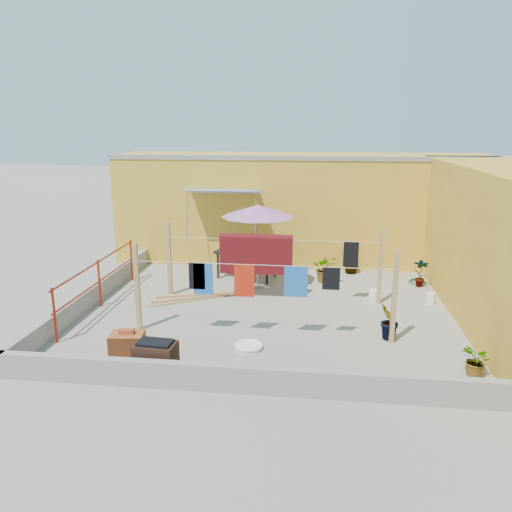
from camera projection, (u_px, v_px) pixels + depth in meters
The scene contains 20 objects.
ground at pixel (269, 310), 11.20m from camera, with size 80.00×80.00×0.00m, color #9E998E.
wall_back at pixel (300, 207), 15.24m from camera, with size 11.00×3.27×3.21m.
parapet_front at pixel (246, 379), 7.71m from camera, with size 8.30×0.16×0.44m, color gray.
parapet_left at pixel (95, 294), 11.63m from camera, with size 0.16×7.30×0.44m, color gray.
red_railing at pixel (99, 276), 11.29m from camera, with size 0.05×4.20×1.10m.
clothesline_rig at pixel (258, 259), 11.48m from camera, with size 5.09×2.35×1.80m.
patio_umbrella at pixel (258, 211), 12.30m from camera, with size 2.06×2.06×2.20m.
outdoor_table at pixel (247, 253), 13.45m from camera, with size 1.76×1.17×0.75m.
brick_stack at pixel (127, 344), 8.94m from camera, with size 0.64×0.50×0.52m.
lumber_pile at pixel (191, 298), 11.86m from camera, with size 1.89×1.11×0.12m.
brazier at pixel (156, 358), 8.24m from camera, with size 0.70×0.50×0.60m.
white_basin at pixel (249, 346), 9.27m from camera, with size 0.53×0.53×0.09m.
water_jug_a at pixel (373, 296), 11.71m from camera, with size 0.22×0.22×0.34m.
water_jug_b at pixel (431, 298), 11.58m from camera, with size 0.19×0.19×0.30m.
green_hose at pixel (417, 282), 13.16m from camera, with size 0.48×0.48×0.07m.
plant_back_a at pixel (326, 269), 13.16m from camera, with size 0.67×0.58×0.74m, color #195117.
plant_back_b at pixel (351, 260), 13.94m from camera, with size 0.41×0.41×0.74m, color #195117.
plant_right_a at pixel (421, 273), 12.77m from camera, with size 0.40×0.27×0.75m, color #195117.
plant_right_b at pixel (389, 321), 9.57m from camera, with size 0.42×0.34×0.77m, color #195117.
plant_right_c at pixel (477, 361), 8.20m from camera, with size 0.49×0.42×0.54m, color #195117.
Camera 1 is at (1.01, -10.48, 4.02)m, focal length 35.00 mm.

